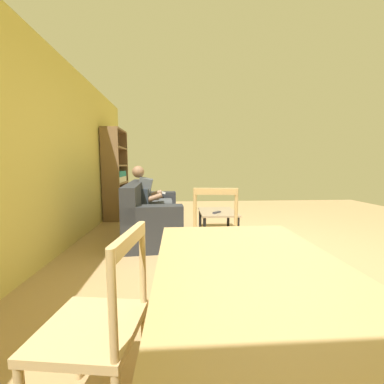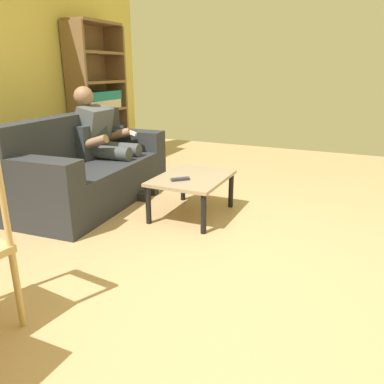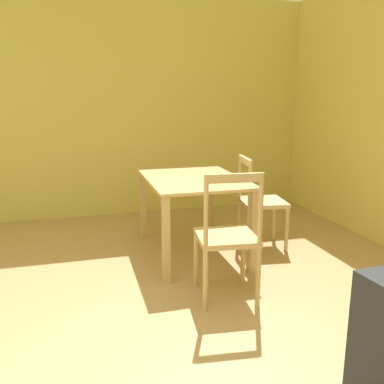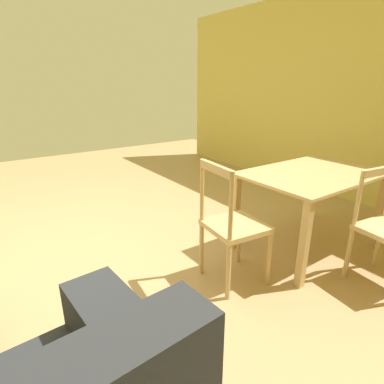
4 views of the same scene
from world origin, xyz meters
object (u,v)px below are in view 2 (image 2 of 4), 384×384
object	(u,v)px
couch	(88,170)
person_lounging	(104,140)
coffee_table	(192,182)
bookshelf	(98,111)
tv_remote	(180,179)

from	to	relation	value
couch	person_lounging	world-z (taller)	person_lounging
coffee_table	bookshelf	distance (m)	2.52
coffee_table	bookshelf	world-z (taller)	bookshelf
tv_remote	couch	bearing A→B (deg)	41.62
couch	coffee_table	bearing A→B (deg)	-86.07
person_lounging	coffee_table	size ratio (longest dim) A/B	1.47
bookshelf	person_lounging	bearing A→B (deg)	-140.38
couch	tv_remote	world-z (taller)	couch
person_lounging	bookshelf	world-z (taller)	bookshelf
coffee_table	bookshelf	size ratio (longest dim) A/B	0.41
person_lounging	coffee_table	world-z (taller)	person_lounging
couch	bookshelf	size ratio (longest dim) A/B	0.97
coffee_table	tv_remote	world-z (taller)	tv_remote
couch	tv_remote	xyz separation A→B (m)	(-0.08, -1.11, 0.06)
tv_remote	bookshelf	xyz separation A→B (m)	(1.51, 2.04, 0.38)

